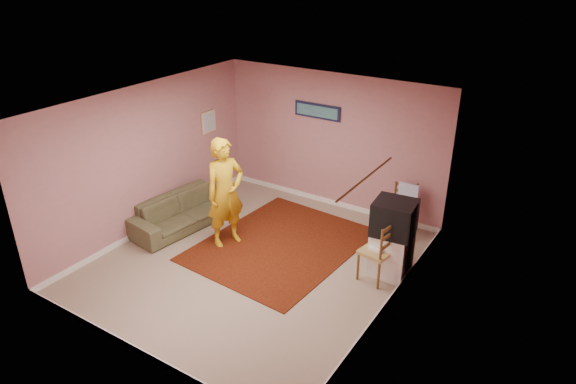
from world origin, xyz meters
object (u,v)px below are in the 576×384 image
Objects in this scene: chair_a at (404,206)px; person at (225,193)px; tv_cabinet at (391,253)px; sofa at (183,211)px; chair_b at (377,244)px; crt_tv at (394,218)px.

chair_a is 3.06m from person.
chair_a is (-0.27, 1.22, 0.22)m from tv_cabinet.
sofa is 1.06× the size of person.
chair_b is 0.27× the size of sofa.
chair_a is at bearing -164.73° from chair_b.
chair_a is at bearing -31.95° from person.
chair_b is at bearing -77.23° from sofa.
sofa is at bearing -170.63° from chair_a.
sofa is (-3.62, -0.31, -0.32)m from chair_b.
chair_a is 3.92m from sofa.
crt_tv is 0.33× the size of sofa.
chair_a reaches higher than tv_cabinet.
sofa is (-3.74, -0.56, -0.68)m from crt_tv.
sofa is at bearing -171.44° from tv_cabinet.
person is at bearing -160.97° from chair_a.
chair_b is at bearing -121.55° from crt_tv.
tv_cabinet is 1.27m from chair_a.
chair_b is (-0.13, -0.26, 0.26)m from tv_cabinet.
chair_b reaches higher than chair_a.
sofa is at bearing 109.17° from person.
tv_cabinet reaches higher than sofa.
person is at bearing -173.02° from crt_tv.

